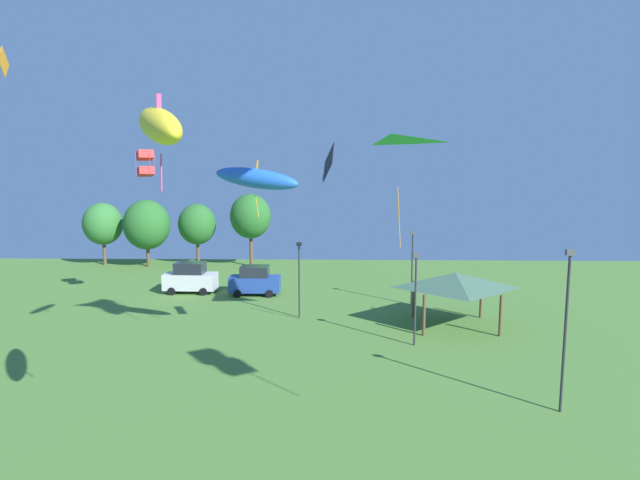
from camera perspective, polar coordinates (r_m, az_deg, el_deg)
The scene contains 17 objects.
kite_flying_2 at distance 32.60m, azimuth -32.45°, elevation 16.80°, with size 0.47×1.58×1.63m.
kite_flying_3 at distance 37.77m, azimuth -19.33°, elevation 8.27°, with size 1.46×1.49×1.89m.
kite_flying_5 at distance 27.12m, azimuth 8.08°, elevation 9.17°, with size 4.20×3.89×5.25m.
kite_flying_6 at distance 26.56m, azimuth -7.27°, elevation 7.00°, with size 4.88×2.21×2.99m.
kite_flying_7 at distance 15.18m, azimuth -17.89°, elevation 12.37°, with size 2.92×4.27×2.74m.
kite_flying_8 at distance 25.70m, azimuth 0.98°, elevation 8.87°, with size 0.75×2.11×2.07m.
parked_car_leftmost at distance 43.69m, azimuth -14.59°, elevation -4.22°, with size 4.38×2.17×2.61m.
parked_car_second_from_left at distance 41.87m, azimuth -7.45°, elevation -4.64°, with size 4.19×2.06×2.45m.
park_pavilion at distance 33.84m, azimuth 15.19°, elevation -4.48°, with size 6.09×5.25×3.60m.
light_post_0 at distance 34.67m, azimuth -2.40°, elevation -4.00°, with size 0.36×0.20×5.32m.
light_post_1 at distance 23.14m, azimuth 26.28°, elevation -8.48°, with size 0.36×0.20×6.92m.
light_post_2 at distance 38.74m, azimuth 10.49°, elevation -2.62°, with size 0.36×0.20×5.69m.
light_post_3 at distance 29.52m, azimuth 10.86°, elevation -6.00°, with size 0.36×0.20×5.46m.
treeline_tree_0 at distance 60.04m, azimuth -23.58°, elevation 1.70°, with size 4.23×4.23×6.91m.
treeline_tree_1 at distance 57.17m, azimuth -19.19°, elevation 1.66°, with size 4.92×4.92×7.29m.
treeline_tree_2 at distance 57.61m, azimuth -13.87°, elevation 1.75°, with size 4.15×4.15×6.73m.
treeline_tree_3 at distance 54.72m, azimuth -7.95°, elevation 2.69°, with size 4.42×4.42×7.91m.
Camera 1 is at (0.38, 1.95, 9.90)m, focal length 28.00 mm.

